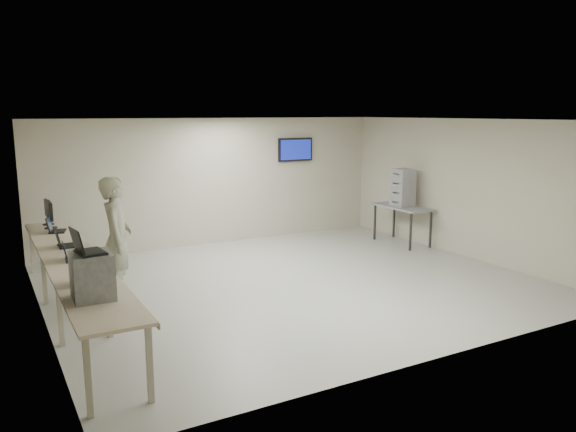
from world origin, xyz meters
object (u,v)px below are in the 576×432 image
workbench (73,263)px  equipment_box (92,276)px  soldier (117,240)px  side_table (402,209)px

workbench → equipment_box: bearing=-91.9°
soldier → workbench: bearing=143.4°
equipment_box → side_table: (7.25, 3.32, -0.37)m
soldier → side_table: (6.45, 0.87, -0.20)m
workbench → equipment_box: equipment_box is taller
workbench → equipment_box: size_ratio=11.73×
soldier → side_table: size_ratio=1.37×
workbench → soldier: (0.74, 0.53, 0.16)m
workbench → equipment_box: 1.96m
equipment_box → side_table: bearing=26.4°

